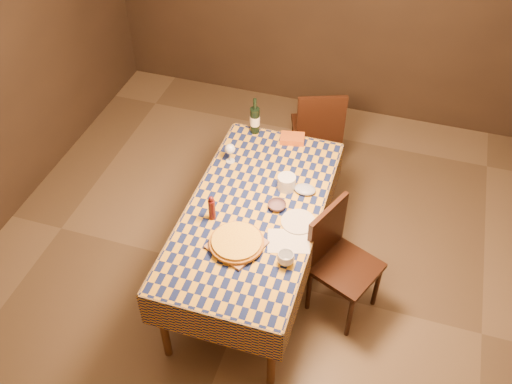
% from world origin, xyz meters
% --- Properties ---
extents(room, '(5.00, 5.10, 2.70)m').
position_xyz_m(room, '(0.00, 0.00, 1.35)').
color(room, brown).
rests_on(room, ground).
extents(dining_table, '(0.94, 1.84, 0.77)m').
position_xyz_m(dining_table, '(0.00, 0.00, 0.69)').
color(dining_table, brown).
rests_on(dining_table, ground).
extents(cutting_board, '(0.41, 0.41, 0.02)m').
position_xyz_m(cutting_board, '(-0.01, -0.35, 0.78)').
color(cutting_board, '#A5744D').
rests_on(cutting_board, dining_table).
extents(pizza, '(0.47, 0.47, 0.04)m').
position_xyz_m(pizza, '(-0.01, -0.35, 0.81)').
color(pizza, '#9B5E19').
rests_on(pizza, cutting_board).
extents(pepper_mill, '(0.06, 0.06, 0.20)m').
position_xyz_m(pepper_mill, '(-0.25, -0.16, 0.86)').
color(pepper_mill, '#461011').
rests_on(pepper_mill, dining_table).
extents(bowl, '(0.14, 0.14, 0.04)m').
position_xyz_m(bowl, '(0.15, 0.07, 0.79)').
color(bowl, '#5C444D').
rests_on(bowl, dining_table).
extents(wine_glass, '(0.08, 0.08, 0.16)m').
position_xyz_m(wine_glass, '(-0.33, 0.45, 0.89)').
color(wine_glass, silver).
rests_on(wine_glass, dining_table).
extents(wine_bottle, '(0.10, 0.10, 0.32)m').
position_xyz_m(wine_bottle, '(-0.26, 0.86, 0.89)').
color(wine_bottle, black).
rests_on(wine_bottle, dining_table).
extents(deli_tub, '(0.16, 0.16, 0.11)m').
position_xyz_m(deli_tub, '(0.16, 0.28, 0.83)').
color(deli_tub, silver).
rests_on(deli_tub, dining_table).
extents(takeout_container, '(0.21, 0.17, 0.05)m').
position_xyz_m(takeout_container, '(0.06, 0.83, 0.79)').
color(takeout_container, '#B55017').
rests_on(takeout_container, dining_table).
extents(white_plate, '(0.24, 0.24, 0.01)m').
position_xyz_m(white_plate, '(0.33, -0.02, 0.78)').
color(white_plate, silver).
rests_on(white_plate, dining_table).
extents(tumbler, '(0.12, 0.12, 0.09)m').
position_xyz_m(tumbler, '(0.34, -0.40, 0.81)').
color(tumbler, white).
rests_on(tumbler, dining_table).
extents(flour_patch, '(0.33, 0.28, 0.00)m').
position_xyz_m(flour_patch, '(0.31, -0.21, 0.77)').
color(flour_patch, silver).
rests_on(flour_patch, dining_table).
extents(flour_bag, '(0.19, 0.16, 0.05)m').
position_xyz_m(flour_bag, '(0.30, 0.29, 0.79)').
color(flour_bag, '#97A4C1').
rests_on(flour_bag, dining_table).
extents(chair_far, '(0.54, 0.55, 0.93)m').
position_xyz_m(chair_far, '(0.17, 1.39, 0.52)').
color(chair_far, black).
rests_on(chair_far, ground).
extents(chair_right, '(0.56, 0.55, 0.93)m').
position_xyz_m(chair_right, '(0.63, -0.03, 0.52)').
color(chair_right, black).
rests_on(chair_right, ground).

